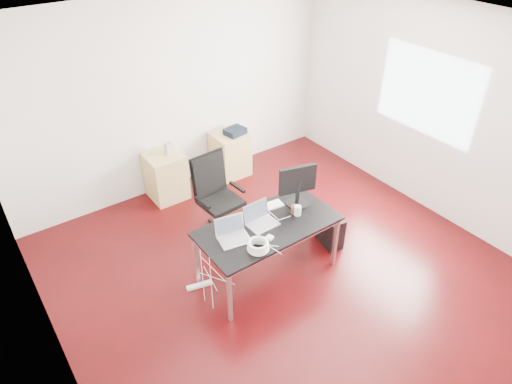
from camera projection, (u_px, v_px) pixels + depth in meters
room_shell at (289, 171)px, 4.74m from camera, size 5.00×5.00×5.00m
desk at (268, 229)px, 5.12m from camera, size 1.60×0.80×0.73m
office_chair at (216, 192)px, 5.83m from camera, size 0.51×0.53×1.08m
filing_cabinet_left at (166, 176)px, 6.62m from camera, size 0.50×0.50×0.70m
filing_cabinet_right at (230, 154)px, 7.15m from camera, size 0.50×0.50×0.70m
pc_tower at (329, 228)px, 5.85m from camera, size 0.28×0.48×0.44m
wastebasket at (183, 187)px, 6.75m from camera, size 0.27×0.27×0.28m
power_strip at (199, 285)px, 5.30m from camera, size 0.31×0.13×0.04m
laptop_left at (233, 234)px, 4.87m from camera, size 0.37×0.31×0.23m
laptop_right at (260, 219)px, 5.08m from camera, size 0.34×0.27×0.23m
monitor at (297, 184)px, 5.26m from camera, size 0.45×0.26×0.51m
keyboard at (265, 208)px, 5.33m from camera, size 0.45×0.20×0.02m
cup_white at (298, 211)px, 5.21m from camera, size 0.10×0.10×0.12m
cup_brown at (294, 209)px, 5.24m from camera, size 0.08×0.08×0.10m
cable_coil at (258, 246)px, 4.72m from camera, size 0.24×0.24×0.11m
power_adapter at (270, 238)px, 4.88m from camera, size 0.09×0.09×0.03m
speaker at (168, 148)px, 6.40m from camera, size 0.10×0.09×0.18m
navy_garment at (235, 131)px, 6.93m from camera, size 0.34×0.29×0.09m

